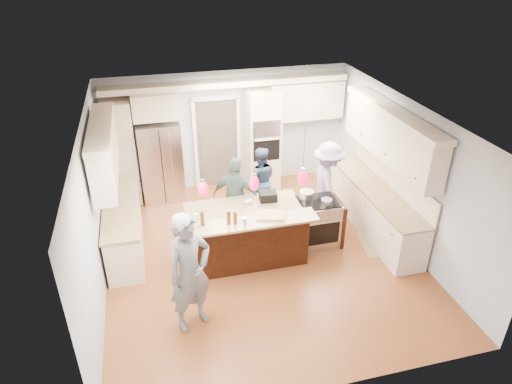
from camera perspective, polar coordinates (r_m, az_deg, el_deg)
ground_plane at (r=8.55m, az=0.58°, el=-7.87°), size 6.00×6.00×0.00m
room_shell at (r=7.60m, az=0.65°, el=3.18°), size 5.54×6.04×2.72m
refrigerator at (r=10.17m, az=-11.75°, el=3.76°), size 0.90×0.70×1.80m
oven_column at (r=10.41m, az=0.86°, el=6.48°), size 0.72×0.69×2.30m
back_upper_cabinets at (r=10.04m, az=-7.63°, el=8.55°), size 5.30×0.61×2.54m
right_counter_run at (r=9.06m, az=15.24°, el=1.17°), size 0.64×3.10×2.51m
left_cabinets at (r=8.48m, az=-17.01°, el=-1.10°), size 0.64×2.30×2.51m
kitchen_island at (r=8.28m, az=-1.19°, el=-5.13°), size 2.10×1.46×1.12m
island_range at (r=8.72m, az=7.76°, el=-3.70°), size 0.82×0.71×0.92m
pendant_lights at (r=7.11m, az=-0.24°, el=1.13°), size 1.75×0.15×1.03m
person_bar_end at (r=6.69m, az=-8.26°, el=-9.95°), size 0.83×0.72×1.91m
person_far_left at (r=9.54m, az=0.48°, el=1.50°), size 0.78×0.66×1.45m
person_far_right at (r=8.75m, az=-2.46°, el=-0.63°), size 1.02×0.81×1.62m
person_range_side at (r=9.22m, az=8.93°, el=1.05°), size 0.70×1.15×1.73m
floor_rug at (r=9.12m, az=14.80°, el=-6.33°), size 0.70×0.93×0.01m
water_bottle at (r=7.25m, az=-7.51°, el=-3.59°), size 0.08×0.08×0.26m
beer_bottle_a at (r=7.30m, az=-6.74°, el=-3.35°), size 0.07×0.07×0.25m
beer_bottle_b at (r=7.30m, az=-2.63°, el=-3.22°), size 0.08×0.08×0.24m
beer_bottle_c at (r=7.30m, az=-3.44°, el=-3.19°), size 0.07×0.07×0.25m
drink_can at (r=7.30m, az=-1.43°, el=-3.70°), size 0.09×0.09×0.13m
cutting_board at (r=7.55m, az=1.87°, el=-2.93°), size 0.53×0.44×0.04m
pot_large at (r=8.48m, az=6.36°, el=-0.38°), size 0.26×0.26×0.15m
pot_small at (r=8.37m, az=8.81°, el=-1.19°), size 0.20×0.20×0.10m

